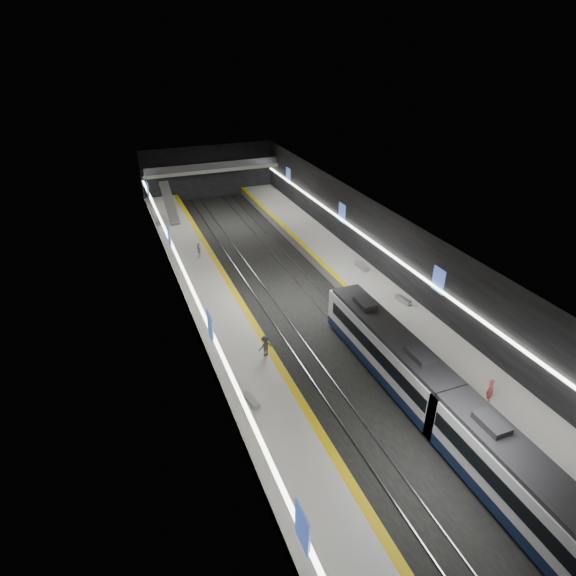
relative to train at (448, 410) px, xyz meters
name	(u,v)px	position (x,y,z in m)	size (l,w,h in m)	color
ground	(295,303)	(-2.50, 19.41, -2.20)	(70.00, 70.00, 0.00)	black
ceiling	(296,225)	(-2.50, 19.41, 5.80)	(20.00, 70.00, 0.04)	beige
wall_left	(188,284)	(-12.50, 19.41, 1.80)	(0.04, 70.00, 8.00)	black
wall_right	(388,250)	(7.50, 19.41, 1.80)	(0.04, 70.00, 8.00)	black
wall_back	(208,172)	(-2.50, 54.41, 1.80)	(20.00, 0.04, 8.00)	black
platform_left	(219,313)	(-10.00, 19.41, -1.70)	(5.00, 70.00, 1.00)	slate
tile_surface_left	(219,309)	(-10.00, 19.41, -1.19)	(5.00, 70.00, 0.02)	#9F9F9A
tactile_strip_left	(242,304)	(-7.80, 19.41, -1.18)	(0.60, 70.00, 0.02)	#E1B90B
platform_right	(364,285)	(5.00, 19.41, -1.70)	(5.00, 70.00, 1.00)	slate
tile_surface_right	(364,280)	(5.00, 19.41, -1.19)	(5.00, 70.00, 0.02)	#9F9F9A
tactile_strip_right	(345,284)	(2.80, 19.41, -1.18)	(0.60, 70.00, 0.02)	#E1B90B
rails	(295,302)	(-2.50, 19.41, -2.14)	(6.52, 70.00, 0.12)	gray
train	(448,410)	(0.00, 0.00, 0.00)	(2.69, 29.23, 3.60)	#101C3B
ad_posters	(291,257)	(-2.50, 20.41, 2.30)	(19.94, 53.50, 2.20)	#4669D3
cove_light_left	(191,286)	(-12.30, 19.41, 1.60)	(0.25, 68.60, 0.12)	white
cove_light_right	(386,252)	(7.30, 19.41, 1.60)	(0.25, 68.60, 0.12)	white
mezzanine_bridge	(211,169)	(-2.50, 52.34, 2.84)	(20.00, 3.00, 1.50)	gray
escalator	(169,203)	(-10.00, 45.41, 0.70)	(1.20, 8.00, 0.60)	#99999E
bench_left_near	(251,401)	(-11.06, 6.49, -0.98)	(0.48, 1.73, 0.42)	#99999E
bench_left_far	(159,222)	(-11.88, 43.13, -0.97)	(0.52, 1.87, 0.46)	#99999E
bench_right_near	(403,300)	(6.26, 14.34, -0.98)	(0.50, 1.79, 0.44)	#99999E
bench_right_far	(362,266)	(6.16, 21.93, -0.95)	(0.57, 2.05, 0.50)	#99999E
passenger_right_a	(490,390)	(4.19, 0.82, -0.31)	(0.64, 0.42, 1.77)	#C94B50
passenger_left_a	(199,250)	(-9.24, 31.04, -0.35)	(0.99, 0.41, 1.69)	silver
passenger_left_b	(265,346)	(-8.35, 11.22, -0.32)	(1.13, 0.65, 1.74)	#3D3B42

